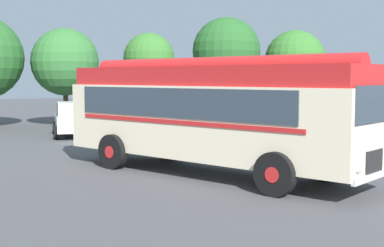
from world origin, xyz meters
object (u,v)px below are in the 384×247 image
at_px(vintage_bus, 210,111).
at_px(car_near_left, 73,119).
at_px(car_mid_left, 127,117).
at_px(car_mid_right, 175,116).

height_order(vintage_bus, car_near_left, vintage_bus).
xyz_separation_m(car_mid_left, car_mid_right, (2.60, -0.10, 0.00)).
bearing_deg(car_near_left, car_mid_left, 5.76).
bearing_deg(car_near_left, car_mid_right, 1.89).
relative_size(car_mid_left, car_mid_right, 0.96).
distance_m(car_mid_left, car_mid_right, 2.60).
bearing_deg(car_mid_left, vintage_bus, -92.28).
xyz_separation_m(vintage_bus, car_near_left, (-2.29, 12.01, -1.05)).
bearing_deg(car_mid_right, car_near_left, -178.11).
bearing_deg(car_mid_right, vintage_bus, -104.24).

